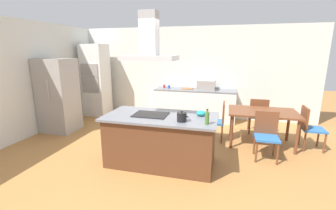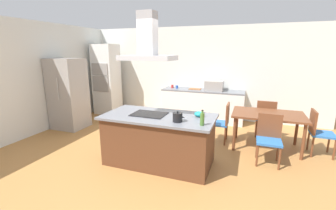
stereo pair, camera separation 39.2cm
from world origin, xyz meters
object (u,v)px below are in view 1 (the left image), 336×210
object	(u,v)px
tea_kettle	(182,117)
chair_at_left_end	(218,119)
olive_oil_bottle	(207,118)
coffee_mug_blue	(169,87)
coffee_mug_red	(164,86)
dining_table	(262,115)
refrigerator	(58,96)
range_hood	(149,45)
chair_facing_island	(266,132)
chair_at_right_end	(309,125)
countertop_microwave	(206,85)
cutting_board	(187,89)
chair_facing_back_wall	(258,114)
wall_oven_stack	(96,80)
cooktop	(151,115)
mixing_bowl	(201,113)

from	to	relation	value
tea_kettle	chair_at_left_end	world-z (taller)	tea_kettle
olive_oil_bottle	chair_at_left_end	xyz separation A→B (m)	(0.12, 1.66, -0.49)
tea_kettle	coffee_mug_blue	bearing A→B (deg)	108.09
coffee_mug_red	dining_table	bearing A→B (deg)	-30.92
refrigerator	range_hood	bearing A→B (deg)	-20.36
chair_facing_island	chair_at_right_end	bearing A→B (deg)	36.01
countertop_microwave	cutting_board	distance (m)	0.58
countertop_microwave	olive_oil_bottle	bearing A→B (deg)	-84.32
olive_oil_bottle	chair_facing_back_wall	bearing A→B (deg)	65.98
tea_kettle	coffee_mug_red	size ratio (longest dim) A/B	2.30
coffee_mug_blue	chair_facing_island	xyz separation A→B (m)	(2.47, -2.19, -0.44)
countertop_microwave	coffee_mug_red	xyz separation A→B (m)	(-1.28, 0.08, -0.09)
chair_facing_back_wall	range_hood	world-z (taller)	range_hood
dining_table	chair_facing_island	world-z (taller)	chair_facing_island
coffee_mug_blue	wall_oven_stack	xyz separation A→B (m)	(-2.30, -0.26, 0.16)
refrigerator	dining_table	bearing A→B (deg)	4.10
chair_facing_island	chair_at_left_end	world-z (taller)	same
olive_oil_bottle	chair_at_right_end	world-z (taller)	olive_oil_bottle
chair_facing_back_wall	cooktop	bearing A→B (deg)	-134.98
dining_table	cutting_board	bearing A→B (deg)	141.04
chair_facing_island	refrigerator	bearing A→B (deg)	176.24
dining_table	refrigerator	bearing A→B (deg)	-175.90
olive_oil_bottle	mixing_bowl	distance (m)	0.47
wall_oven_stack	refrigerator	bearing A→B (deg)	-92.85
cutting_board	chair_at_left_end	xyz separation A→B (m)	(1.00, -1.55, -0.40)
countertop_microwave	tea_kettle	bearing A→B (deg)	-91.62
chair_at_right_end	olive_oil_bottle	bearing A→B (deg)	-139.61
coffee_mug_blue	range_hood	size ratio (longest dim) A/B	0.10
mixing_bowl	range_hood	size ratio (longest dim) A/B	0.19
olive_oil_bottle	cooktop	bearing A→B (deg)	164.75
chair_facing_island	chair_at_left_end	size ratio (longest dim) A/B	1.00
countertop_microwave	chair_at_right_end	bearing A→B (deg)	-33.43
cooktop	wall_oven_stack	distance (m)	3.80
tea_kettle	range_hood	bearing A→B (deg)	158.65
cooktop	mixing_bowl	world-z (taller)	mixing_bowl
refrigerator	chair_at_right_end	bearing A→B (deg)	3.45
tea_kettle	coffee_mug_blue	world-z (taller)	tea_kettle
chair_at_right_end	range_hood	bearing A→B (deg)	-154.96
olive_oil_bottle	chair_facing_island	xyz separation A→B (m)	(1.04, 0.99, -0.49)
wall_oven_stack	chair_facing_island	xyz separation A→B (m)	(4.76, -1.93, -0.59)
chair_facing_island	cooktop	bearing A→B (deg)	-160.66
olive_oil_bottle	chair_at_left_end	bearing A→B (deg)	85.83
wall_oven_stack	chair_facing_back_wall	xyz separation A→B (m)	(4.76, -0.60, -0.59)
mixing_bowl	chair_at_right_end	bearing A→B (deg)	30.10
mixing_bowl	wall_oven_stack	bearing A→B (deg)	145.33
cooktop	chair_at_left_end	xyz separation A→B (m)	(1.13, 1.38, -0.40)
coffee_mug_red	cutting_board	xyz separation A→B (m)	(0.72, -0.03, -0.04)
olive_oil_bottle	mixing_bowl	size ratio (longest dim) A/B	1.45
countertop_microwave	dining_table	world-z (taller)	countertop_microwave
mixing_bowl	chair_at_right_end	size ratio (longest dim) A/B	0.19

